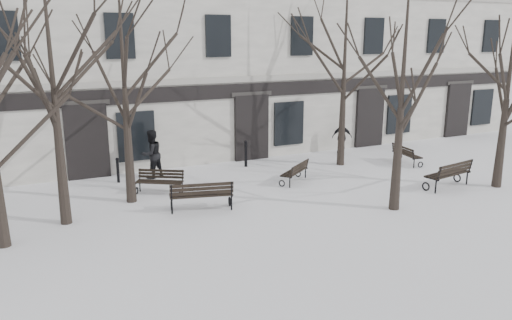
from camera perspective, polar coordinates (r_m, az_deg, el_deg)
ground at (r=14.20m, az=0.32°, el=-8.35°), size 100.00×100.00×0.00m
building at (r=25.43m, az=-12.95°, el=13.90°), size 40.40×10.20×11.40m
tree_2 at (r=15.82m, az=16.62°, el=11.42°), size 5.43×5.43×7.75m
tree_3 at (r=19.74m, az=27.23°, el=10.78°), size 5.39×5.39×7.70m
tree_4 at (r=15.01m, az=-22.62°, el=12.63°), size 5.95×5.95×8.50m
tree_5 at (r=16.44m, az=-15.07°, el=12.41°), size 5.69×5.69×8.12m
tree_6 at (r=21.19m, az=10.23°, el=14.07°), size 6.17×6.17×8.81m
bench_1 at (r=15.85m, az=-6.26°, el=-3.94°), size 2.08×1.16×1.00m
bench_2 at (r=19.43m, az=21.24°, el=-1.44°), size 2.09×1.05×1.01m
bench_3 at (r=17.87m, az=-10.93°, el=-2.35°), size 1.68×1.36×0.83m
bench_4 at (r=18.90m, az=4.54°, el=-1.29°), size 1.58×1.38×0.80m
bench_5 at (r=22.56m, az=16.76°, el=0.69°), size 0.80×1.67×0.81m
bollard_a at (r=19.50m, az=-15.52°, el=-1.03°), size 0.12×0.12×0.97m
bollard_b at (r=21.08m, az=-1.17°, el=0.84°), size 0.15×0.15×1.14m
pedestrian_b at (r=20.00m, az=-11.72°, el=-1.98°), size 1.14×1.04×1.90m
pedestrian_c at (r=23.98m, az=9.72°, el=0.77°), size 0.99×0.76×1.57m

